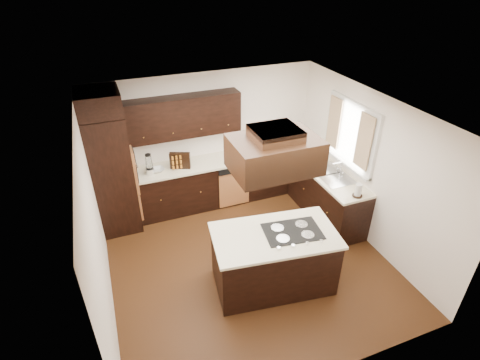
# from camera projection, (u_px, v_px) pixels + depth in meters

# --- Properties ---
(floor) EXTENTS (4.20, 4.20, 0.02)m
(floor) POSITION_uv_depth(u_px,v_px,m) (248.00, 260.00, 6.04)
(floor) COLOR #522D14
(floor) RESTS_ON ground
(ceiling) EXTENTS (4.20, 4.20, 0.02)m
(ceiling) POSITION_uv_depth(u_px,v_px,m) (250.00, 113.00, 4.73)
(ceiling) COLOR white
(ceiling) RESTS_ON ground
(wall_back) EXTENTS (4.20, 0.02, 2.50)m
(wall_back) POSITION_uv_depth(u_px,v_px,m) (206.00, 138.00, 7.07)
(wall_back) COLOR white
(wall_back) RESTS_ON ground
(wall_front) EXTENTS (4.20, 0.02, 2.50)m
(wall_front) POSITION_uv_depth(u_px,v_px,m) (329.00, 305.00, 3.70)
(wall_front) COLOR white
(wall_front) RESTS_ON ground
(wall_left) EXTENTS (0.02, 4.20, 2.50)m
(wall_left) POSITION_uv_depth(u_px,v_px,m) (95.00, 229.00, 4.73)
(wall_left) COLOR white
(wall_left) RESTS_ON ground
(wall_right) EXTENTS (0.02, 4.20, 2.50)m
(wall_right) POSITION_uv_depth(u_px,v_px,m) (369.00, 169.00, 6.04)
(wall_right) COLOR white
(wall_right) RESTS_ON ground
(oven_column) EXTENTS (0.65, 0.75, 2.12)m
(oven_column) POSITION_uv_depth(u_px,v_px,m) (113.00, 174.00, 6.29)
(oven_column) COLOR black
(oven_column) RESTS_ON floor
(wall_oven_face) EXTENTS (0.05, 0.62, 0.78)m
(wall_oven_face) POSITION_uv_depth(u_px,v_px,m) (133.00, 167.00, 6.37)
(wall_oven_face) COLOR #BA713E
(wall_oven_face) RESTS_ON oven_column
(base_cabinets_back) EXTENTS (2.93, 0.60, 0.88)m
(base_cabinets_back) POSITION_uv_depth(u_px,v_px,m) (215.00, 182.00, 7.25)
(base_cabinets_back) COLOR black
(base_cabinets_back) RESTS_ON floor
(base_cabinets_right) EXTENTS (0.60, 2.40, 0.88)m
(base_cabinets_right) POSITION_uv_depth(u_px,v_px,m) (318.00, 188.00, 7.08)
(base_cabinets_right) COLOR black
(base_cabinets_right) RESTS_ON floor
(countertop_back) EXTENTS (2.93, 0.63, 0.04)m
(countertop_back) POSITION_uv_depth(u_px,v_px,m) (214.00, 162.00, 7.00)
(countertop_back) COLOR beige
(countertop_back) RESTS_ON base_cabinets_back
(countertop_right) EXTENTS (0.63, 2.40, 0.04)m
(countertop_right) POSITION_uv_depth(u_px,v_px,m) (320.00, 167.00, 6.84)
(countertop_right) COLOR beige
(countertop_right) RESTS_ON base_cabinets_right
(upper_cabinets) EXTENTS (2.00, 0.34, 0.72)m
(upper_cabinets) POSITION_uv_depth(u_px,v_px,m) (184.00, 116.00, 6.50)
(upper_cabinets) COLOR black
(upper_cabinets) RESTS_ON wall_back
(dishwasher_front) EXTENTS (0.60, 0.05, 0.72)m
(dishwasher_front) POSITION_uv_depth(u_px,v_px,m) (234.00, 189.00, 7.13)
(dishwasher_front) COLOR #BA713E
(dishwasher_front) RESTS_ON floor
(window_frame) EXTENTS (0.06, 1.32, 1.12)m
(window_frame) POSITION_uv_depth(u_px,v_px,m) (351.00, 134.00, 6.26)
(window_frame) COLOR silver
(window_frame) RESTS_ON wall_right
(window_pane) EXTENTS (0.00, 1.20, 1.00)m
(window_pane) POSITION_uv_depth(u_px,v_px,m) (352.00, 134.00, 6.26)
(window_pane) COLOR white
(window_pane) RESTS_ON wall_right
(curtain_left) EXTENTS (0.02, 0.34, 0.90)m
(curtain_left) POSITION_uv_depth(u_px,v_px,m) (364.00, 142.00, 5.88)
(curtain_left) COLOR beige
(curtain_left) RESTS_ON wall_right
(curtain_right) EXTENTS (0.02, 0.34, 0.90)m
(curtain_right) POSITION_uv_depth(u_px,v_px,m) (334.00, 123.00, 6.55)
(curtain_right) COLOR beige
(curtain_right) RESTS_ON wall_right
(sink_rim) EXTENTS (0.52, 0.84, 0.01)m
(sink_rim) POSITION_uv_depth(u_px,v_px,m) (331.00, 174.00, 6.55)
(sink_rim) COLOR silver
(sink_rim) RESTS_ON countertop_right
(island) EXTENTS (1.77, 1.13, 0.88)m
(island) POSITION_uv_depth(u_px,v_px,m) (273.00, 260.00, 5.40)
(island) COLOR black
(island) RESTS_ON floor
(island_top) EXTENTS (1.84, 1.20, 0.04)m
(island_top) POSITION_uv_depth(u_px,v_px,m) (275.00, 235.00, 5.16)
(island_top) COLOR beige
(island_top) RESTS_ON island
(cooktop) EXTENTS (0.85, 0.63, 0.01)m
(cooktop) POSITION_uv_depth(u_px,v_px,m) (292.00, 231.00, 5.20)
(cooktop) COLOR black
(cooktop) RESTS_ON island_top
(range_hood) EXTENTS (1.05, 0.72, 0.42)m
(range_hood) POSITION_uv_depth(u_px,v_px,m) (274.00, 154.00, 4.51)
(range_hood) COLOR black
(range_hood) RESTS_ON ceiling
(hood_duct) EXTENTS (0.55, 0.50, 0.13)m
(hood_duct) POSITION_uv_depth(u_px,v_px,m) (276.00, 133.00, 4.36)
(hood_duct) COLOR black
(hood_duct) RESTS_ON ceiling
(blender_base) EXTENTS (0.15, 0.15, 0.10)m
(blender_base) POSITION_uv_depth(u_px,v_px,m) (150.00, 171.00, 6.55)
(blender_base) COLOR silver
(blender_base) RESTS_ON countertop_back
(blender_pitcher) EXTENTS (0.13, 0.13, 0.26)m
(blender_pitcher) POSITION_uv_depth(u_px,v_px,m) (149.00, 162.00, 6.45)
(blender_pitcher) COLOR silver
(blender_pitcher) RESTS_ON blender_base
(spice_rack) EXTENTS (0.37, 0.22, 0.30)m
(spice_rack) POSITION_uv_depth(u_px,v_px,m) (180.00, 161.00, 6.67)
(spice_rack) COLOR black
(spice_rack) RESTS_ON countertop_back
(mixing_bowl) EXTENTS (0.25, 0.25, 0.06)m
(mixing_bowl) POSITION_uv_depth(u_px,v_px,m) (158.00, 170.00, 6.63)
(mixing_bowl) COLOR silver
(mixing_bowl) RESTS_ON countertop_back
(soap_bottle) EXTENTS (0.12, 0.12, 0.21)m
(soap_bottle) POSITION_uv_depth(u_px,v_px,m) (313.00, 154.00, 6.99)
(soap_bottle) COLOR silver
(soap_bottle) RESTS_ON countertop_right
(paper_towel) EXTENTS (0.11, 0.11, 0.23)m
(paper_towel) POSITION_uv_depth(u_px,v_px,m) (358.00, 190.00, 5.90)
(paper_towel) COLOR silver
(paper_towel) RESTS_ON countertop_right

